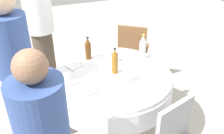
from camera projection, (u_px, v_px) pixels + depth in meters
ground_plane at (112, 127)px, 2.94m from camera, size 10.00×10.00×0.00m
dining_table at (112, 86)px, 2.64m from camera, size 1.25×1.25×0.74m
bottle_brown_far at (88, 49)px, 2.78m from camera, size 0.07×0.07×0.27m
bottle_amber_inner at (115, 62)px, 2.52m from camera, size 0.07×0.07×0.28m
bottle_clear_left at (143, 48)px, 2.78m from camera, size 0.07×0.07×0.30m
wine_glass_south at (84, 88)px, 2.19m from camera, size 0.07×0.07×0.13m
wine_glass_front at (109, 47)px, 2.85m from camera, size 0.07×0.07×0.14m
wine_glass_east at (127, 73)px, 2.38m from camera, size 0.07×0.07×0.15m
wine_glass_north at (66, 78)px, 2.32m from camera, size 0.06×0.06×0.14m
wine_glass_near at (111, 54)px, 2.70m from camera, size 0.07×0.07×0.15m
plate_near at (96, 79)px, 2.47m from camera, size 0.22×0.22×0.02m
plate_rear at (141, 67)px, 2.66m from camera, size 0.26×0.26×0.02m
fork_inner at (123, 60)px, 2.81m from camera, size 0.17×0.08×0.00m
knife_left at (116, 90)px, 2.32m from camera, size 0.03×0.18×0.00m
folded_napkin at (74, 66)px, 2.68m from camera, size 0.18×0.18×0.02m
person_inner at (17, 72)px, 2.33m from camera, size 0.34×0.34×1.66m
person_left at (41, 32)px, 3.11m from camera, size 0.34×0.34×1.70m
chair_east at (133, 47)px, 3.61m from camera, size 0.56×0.56×0.87m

